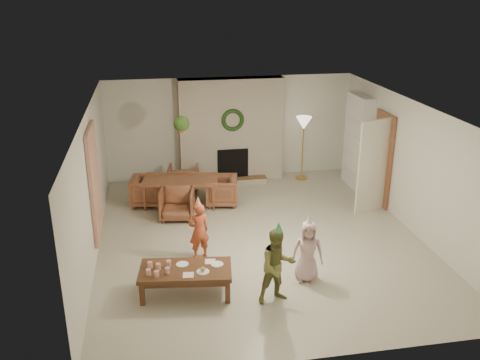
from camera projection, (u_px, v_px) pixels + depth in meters
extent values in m
plane|color=#B7B29E|center=(259.00, 237.00, 9.94)|extent=(7.00, 7.00, 0.00)
plane|color=white|center=(261.00, 109.00, 9.06)|extent=(7.00, 7.00, 0.00)
plane|color=silver|center=(230.00, 128.00, 12.73)|extent=(7.00, 0.00, 7.00)
plane|color=silver|center=(321.00, 275.00, 6.28)|extent=(7.00, 0.00, 7.00)
plane|color=silver|center=(91.00, 187.00, 9.01)|extent=(0.00, 7.00, 7.00)
plane|color=silver|center=(412.00, 167.00, 9.99)|extent=(0.00, 7.00, 7.00)
cube|color=#501B15|center=(231.00, 130.00, 12.54)|extent=(2.50, 0.40, 2.50)
cube|color=brown|center=(234.00, 181.00, 12.64)|extent=(1.60, 0.30, 0.12)
cube|color=black|center=(233.00, 164.00, 12.66)|extent=(0.75, 0.12, 0.75)
torus|color=#1A3A15|center=(233.00, 120.00, 12.23)|extent=(0.54, 0.10, 0.54)
cylinder|color=gold|center=(301.00, 178.00, 12.98)|extent=(0.29, 0.29, 0.03)
cylinder|color=gold|center=(303.00, 150.00, 12.73)|extent=(0.03, 0.03, 1.42)
cone|color=beige|center=(304.00, 123.00, 12.49)|extent=(0.38, 0.38, 0.31)
cube|color=white|center=(358.00, 142.00, 12.14)|extent=(0.30, 1.00, 2.20)
cube|color=white|center=(355.00, 168.00, 12.37)|extent=(0.30, 0.92, 0.03)
cube|color=white|center=(356.00, 152.00, 12.22)|extent=(0.30, 0.92, 0.03)
cube|color=white|center=(357.00, 135.00, 12.08)|extent=(0.30, 0.92, 0.03)
cube|color=white|center=(359.00, 119.00, 11.94)|extent=(0.30, 0.92, 0.03)
cube|color=#B93C22|center=(357.00, 164.00, 12.17)|extent=(0.20, 0.40, 0.24)
cube|color=navy|center=(355.00, 146.00, 12.22)|extent=(0.20, 0.44, 0.24)
cube|color=#AD7D25|center=(359.00, 131.00, 11.94)|extent=(0.20, 0.36, 0.22)
cube|color=brown|center=(382.00, 159.00, 11.17)|extent=(0.05, 0.86, 2.04)
cube|color=beige|center=(373.00, 167.00, 10.77)|extent=(0.77, 0.32, 2.00)
cube|color=beige|center=(94.00, 183.00, 9.20)|extent=(0.06, 1.20, 2.00)
imported|color=brown|center=(180.00, 192.00, 11.35)|extent=(1.76, 1.16, 0.57)
imported|color=brown|center=(177.00, 204.00, 10.67)|extent=(0.78, 0.80, 0.63)
imported|color=brown|center=(183.00, 179.00, 12.01)|extent=(0.78, 0.80, 0.63)
imported|color=brown|center=(148.00, 191.00, 11.33)|extent=(0.80, 0.78, 0.63)
imported|color=brown|center=(221.00, 191.00, 11.35)|extent=(0.80, 0.78, 0.63)
cylinder|color=tan|center=(181.00, 112.00, 10.35)|extent=(0.01, 0.01, 0.70)
cylinder|color=brown|center=(182.00, 129.00, 10.48)|extent=(0.16, 0.16, 0.12)
sphere|color=#254517|center=(182.00, 124.00, 10.44)|extent=(0.32, 0.32, 0.32)
cube|color=#4F2E1A|center=(185.00, 270.00, 8.01)|extent=(1.50, 0.88, 0.07)
cube|color=#4F2E1A|center=(186.00, 275.00, 8.04)|extent=(1.37, 0.76, 0.09)
cube|color=#4F2E1A|center=(142.00, 294.00, 7.79)|extent=(0.09, 0.09, 0.37)
cube|color=#4F2E1A|center=(228.00, 292.00, 7.85)|extent=(0.09, 0.09, 0.37)
cube|color=#4F2E1A|center=(147.00, 274.00, 8.33)|extent=(0.09, 0.09, 0.37)
cube|color=#4F2E1A|center=(227.00, 272.00, 8.39)|extent=(0.09, 0.09, 0.37)
cylinder|color=white|center=(148.00, 272.00, 7.81)|extent=(0.09, 0.09, 0.10)
cylinder|color=white|center=(150.00, 265.00, 8.01)|extent=(0.09, 0.09, 0.10)
cylinder|color=white|center=(157.00, 274.00, 7.76)|extent=(0.09, 0.09, 0.10)
cylinder|color=white|center=(158.00, 266.00, 7.97)|extent=(0.09, 0.09, 0.10)
cylinder|color=white|center=(168.00, 271.00, 7.85)|extent=(0.09, 0.09, 0.10)
cylinder|color=white|center=(169.00, 263.00, 8.05)|extent=(0.09, 0.09, 0.10)
cylinder|color=white|center=(182.00, 264.00, 8.12)|extent=(0.22, 0.22, 0.01)
cylinder|color=white|center=(203.00, 272.00, 7.91)|extent=(0.22, 0.22, 0.01)
cylinder|color=white|center=(217.00, 264.00, 8.12)|extent=(0.22, 0.22, 0.01)
sphere|color=tan|center=(203.00, 269.00, 7.89)|extent=(0.09, 0.09, 0.08)
cube|color=#FEBDBB|center=(188.00, 275.00, 7.82)|extent=(0.18, 0.18, 0.01)
cube|color=#FEBDBB|center=(210.00, 261.00, 8.20)|extent=(0.18, 0.18, 0.01)
imported|color=#B14526|center=(199.00, 231.00, 9.04)|extent=(0.43, 0.35, 1.03)
cone|color=gold|center=(198.00, 201.00, 8.84)|extent=(0.15, 0.15, 0.20)
imported|color=#966329|center=(278.00, 266.00, 7.76)|extent=(0.65, 0.54, 1.19)
cone|color=#46A55C|center=(279.00, 228.00, 7.53)|extent=(0.16, 0.16, 0.19)
imported|color=#D1A7AB|center=(308.00, 251.00, 8.35)|extent=(0.57, 0.44, 1.03)
cone|color=silver|center=(309.00, 220.00, 8.16)|extent=(0.18, 0.18, 0.19)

